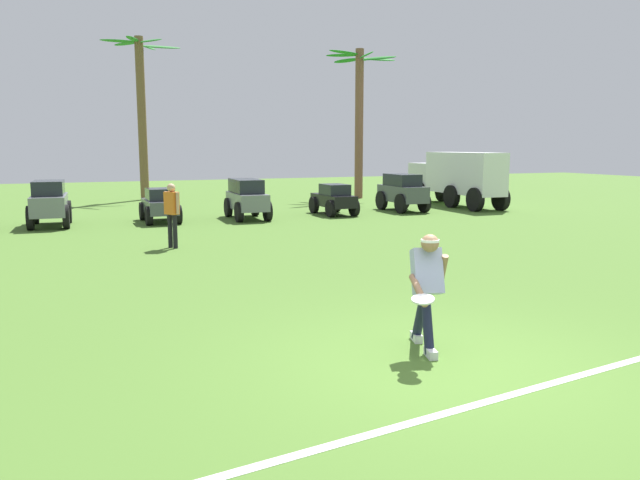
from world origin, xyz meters
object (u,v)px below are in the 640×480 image
at_px(frisbee_thrower, 427,286).
at_px(parked_car_slot_f, 402,191).
at_px(teammate_near_sideline, 172,209).
at_px(palm_tree_right_of_centre, 142,109).
at_px(frisbee_in_flight, 423,299).
at_px(box_truck, 457,176).
at_px(parked_car_slot_b, 49,202).
at_px(parked_car_slot_d, 247,197).
at_px(parked_car_slot_c, 160,205).
at_px(parked_car_slot_e, 334,199).
at_px(palm_tree_far_right, 359,112).

bearing_deg(frisbee_thrower, parked_car_slot_f, 60.97).
xyz_separation_m(teammate_near_sideline, palm_tree_right_of_centre, (1.14, 14.53, 3.19)).
xyz_separation_m(frisbee_in_flight, teammate_near_sideline, (-1.18, 9.40, 0.17)).
distance_m(frisbee_in_flight, box_truck, 19.60).
height_order(frisbee_thrower, palm_tree_right_of_centre, palm_tree_right_of_centre).
bearing_deg(parked_car_slot_b, frisbee_thrower, -73.58).
height_order(parked_car_slot_b, parked_car_slot_d, parked_car_slot_b).
distance_m(frisbee_thrower, parked_car_slot_b, 15.23).
xyz_separation_m(teammate_near_sideline, parked_car_slot_d, (3.37, 5.30, -0.22)).
bearing_deg(parked_car_slot_f, frisbee_in_flight, -119.26).
xyz_separation_m(frisbee_thrower, parked_car_slot_d, (1.85, 14.24, -0.08)).
distance_m(parked_car_slot_c, parked_car_slot_e, 6.13).
xyz_separation_m(palm_tree_right_of_centre, palm_tree_far_right, (9.48, -3.02, -0.12)).
bearing_deg(palm_tree_right_of_centre, palm_tree_far_right, -17.69).
bearing_deg(palm_tree_right_of_centre, teammate_near_sideline, -94.49).
bearing_deg(frisbee_in_flight, parked_car_slot_b, 104.74).
xyz_separation_m(parked_car_slot_f, palm_tree_far_right, (1.07, 5.97, 3.27)).
xyz_separation_m(teammate_near_sideline, parked_car_slot_e, (6.62, 5.36, -0.38)).
bearing_deg(palm_tree_far_right, teammate_near_sideline, -132.70).
height_order(frisbee_in_flight, parked_car_slot_e, parked_car_slot_e).
height_order(teammate_near_sideline, parked_car_slot_d, teammate_near_sideline).
bearing_deg(teammate_near_sideline, palm_tree_far_right, 47.30).
relative_size(teammate_near_sideline, parked_car_slot_f, 0.66).
relative_size(parked_car_slot_b, palm_tree_far_right, 0.35).
height_order(parked_car_slot_d, parked_car_slot_f, parked_car_slot_f).
bearing_deg(frisbee_thrower, parked_car_slot_b, 106.42).
height_order(teammate_near_sideline, parked_car_slot_c, teammate_near_sideline).
height_order(parked_car_slot_e, box_truck, box_truck).
bearing_deg(box_truck, teammate_near_sideline, -152.86).
relative_size(parked_car_slot_d, parked_car_slot_f, 1.03).
bearing_deg(parked_car_slot_b, frisbee_in_flight, -75.26).
xyz_separation_m(frisbee_in_flight, parked_car_slot_f, (8.37, 14.94, -0.03)).
height_order(parked_car_slot_b, box_truck, box_truck).
height_order(frisbee_thrower, parked_car_slot_e, frisbee_thrower).
relative_size(parked_car_slot_d, palm_tree_right_of_centre, 0.33).
relative_size(frisbee_thrower, palm_tree_right_of_centre, 0.20).
bearing_deg(parked_car_slot_f, parked_car_slot_c, -179.41).
bearing_deg(parked_car_slot_e, parked_car_slot_f, 3.58).
relative_size(parked_car_slot_b, parked_car_slot_d, 0.98).
relative_size(frisbee_in_flight, palm_tree_right_of_centre, 0.05).
xyz_separation_m(parked_car_slot_e, parked_car_slot_f, (2.93, 0.18, 0.18)).
height_order(parked_car_slot_b, parked_car_slot_e, parked_car_slot_b).
xyz_separation_m(parked_car_slot_b, palm_tree_right_of_centre, (3.93, 8.86, 3.39)).
distance_m(parked_car_slot_c, palm_tree_right_of_centre, 9.78).
bearing_deg(parked_car_slot_d, frisbee_in_flight, -98.47).
bearing_deg(teammate_near_sideline, parked_car_slot_f, 30.11).
xyz_separation_m(frisbee_in_flight, palm_tree_right_of_centre, (-0.04, 23.93, 3.36)).
xyz_separation_m(frisbee_thrower, parked_car_slot_e, (5.10, 14.30, -0.24)).
height_order(parked_car_slot_c, parked_car_slot_d, parked_car_slot_d).
bearing_deg(palm_tree_right_of_centre, parked_car_slot_d, -76.43).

